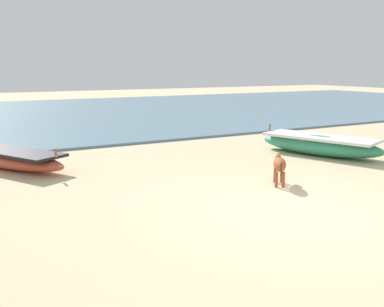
{
  "coord_description": "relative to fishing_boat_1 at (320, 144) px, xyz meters",
  "views": [
    {
      "loc": [
        -4.85,
        -5.23,
        2.41
      ],
      "look_at": [
        -0.53,
        2.67,
        0.6
      ],
      "focal_mm": 40.06,
      "sensor_mm": 36.0,
      "label": 1
    }
  ],
  "objects": [
    {
      "name": "fishing_boat_1",
      "position": [
        0.0,
        0.0,
        0.0
      ],
      "size": [
        2.26,
        3.68,
        0.74
      ],
      "rotation": [
        0.0,
        0.0,
        1.93
      ],
      "color": "#338C66",
      "rests_on": "ground"
    },
    {
      "name": "ground",
      "position": [
        -3.96,
        -3.41,
        -0.29
      ],
      "size": [
        80.0,
        80.0,
        0.0
      ],
      "primitive_type": "plane",
      "color": "beige"
    },
    {
      "name": "sea_water",
      "position": [
        -3.96,
        13.99,
        -0.25
      ],
      "size": [
        60.0,
        20.0,
        0.08
      ],
      "primitive_type": "cube",
      "color": "slate",
      "rests_on": "ground"
    },
    {
      "name": "calf_far_rust",
      "position": [
        -3.04,
        -1.89,
        0.12
      ],
      "size": [
        0.65,
        0.81,
        0.58
      ],
      "rotation": [
        0.0,
        0.0,
        0.95
      ],
      "color": "#9E4C28",
      "rests_on": "ground"
    }
  ]
}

